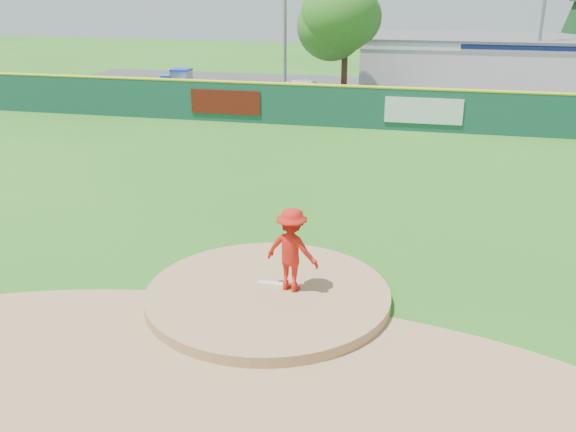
% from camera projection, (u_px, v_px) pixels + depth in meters
% --- Properties ---
extents(ground, '(120.00, 120.00, 0.00)m').
position_uv_depth(ground, '(268.00, 300.00, 14.49)').
color(ground, '#286B19').
rests_on(ground, ground).
extents(pitchers_mound, '(5.50, 5.50, 0.50)m').
position_uv_depth(pitchers_mound, '(268.00, 300.00, 14.49)').
color(pitchers_mound, '#9E774C').
rests_on(pitchers_mound, ground).
extents(pitching_rubber, '(0.60, 0.15, 0.04)m').
position_uv_depth(pitching_rubber, '(271.00, 283.00, 14.67)').
color(pitching_rubber, white).
rests_on(pitching_rubber, pitchers_mound).
extents(infield_dirt_arc, '(15.40, 15.40, 0.01)m').
position_uv_depth(infield_dirt_arc, '(226.00, 375.00, 11.75)').
color(infield_dirt_arc, '#9E774C').
rests_on(infield_dirt_arc, ground).
extents(parking_lot, '(44.00, 16.00, 0.02)m').
position_uv_depth(parking_lot, '(381.00, 97.00, 39.13)').
color(parking_lot, '#38383A').
rests_on(parking_lot, ground).
extents(pitcher, '(1.37, 0.99, 1.92)m').
position_uv_depth(pitcher, '(292.00, 250.00, 14.13)').
color(pitcher, red).
rests_on(pitcher, pitchers_mound).
extents(van, '(4.56, 2.44, 1.22)m').
position_uv_depth(van, '(308.00, 91.00, 37.32)').
color(van, white).
rests_on(van, parking_lot).
extents(pool_building_grp, '(15.20, 8.20, 3.31)m').
position_uv_depth(pool_building_grp, '(481.00, 62.00, 41.84)').
color(pool_building_grp, silver).
rests_on(pool_building_grp, ground).
extents(fence_banners, '(13.31, 0.04, 1.20)m').
position_uv_depth(fence_banners, '(321.00, 106.00, 30.93)').
color(fence_banners, '#58140C').
rests_on(fence_banners, ground).
extents(playground_slide, '(1.09, 3.08, 1.70)m').
position_uv_depth(playground_slide, '(181.00, 83.00, 38.67)').
color(playground_slide, '#172FC5').
rests_on(playground_slide, ground).
extents(outfield_fence, '(40.00, 0.14, 2.07)m').
position_uv_depth(outfield_fence, '(364.00, 106.00, 30.54)').
color(outfield_fence, '#154436').
rests_on(outfield_fence, ground).
extents(deciduous_tree, '(5.60, 5.60, 7.36)m').
position_uv_depth(deciduous_tree, '(346.00, 21.00, 36.14)').
color(deciduous_tree, '#382314').
rests_on(deciduous_tree, ground).
extents(light_pole_right, '(1.75, 0.25, 10.00)m').
position_uv_depth(light_pole_right, '(545.00, 1.00, 37.11)').
color(light_pole_right, gray).
rests_on(light_pole_right, ground).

